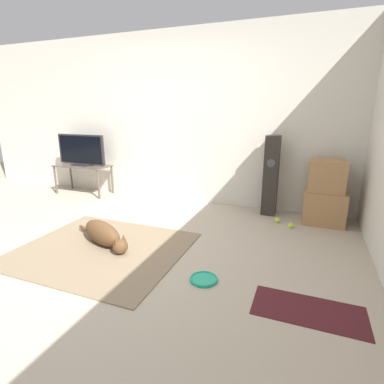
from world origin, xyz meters
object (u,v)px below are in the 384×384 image
Objects in this scene: tennis_ball_by_boxes at (291,225)px; tennis_ball_near_speaker at (277,220)px; tv_stand at (83,169)px; frisbee at (204,279)px; cardboard_box_lower at (324,207)px; floor_speaker at (271,176)px; cardboard_box_upper at (327,176)px; tv at (81,150)px; dog at (104,234)px.

tennis_ball_near_speaker is at bearing 143.91° from tennis_ball_by_boxes.
tv_stand is 14.59× the size of tennis_ball_near_speaker.
frisbee is at bearing -33.21° from tv_stand.
frisbee is 0.48× the size of cardboard_box_lower.
frisbee is 0.22× the size of floor_speaker.
tennis_ball_by_boxes reaches higher than frisbee.
tennis_ball_near_speaker reaches higher than frisbee.
cardboard_box_lower reaches higher than tennis_ball_by_boxes.
tennis_ball_near_speaker is (-0.53, -0.21, -0.59)m from cardboard_box_upper.
tv is 3.56m from tennis_ball_by_boxes.
floor_speaker reaches higher than cardboard_box_upper.
cardboard_box_lower is 0.61m from tennis_ball_near_speaker.
dog reaches higher than tennis_ball_by_boxes.
frisbee is at bearing -105.20° from tennis_ball_near_speaker.
cardboard_box_upper is 0.77m from tennis_ball_by_boxes.
cardboard_box_lower is 0.52× the size of tv_stand.
frisbee is 3.67× the size of tennis_ball_by_boxes.
cardboard_box_upper reaches higher than tv_stand.
cardboard_box_upper is 0.39× the size of floor_speaker.
floor_speaker is at bearing 117.36° from tennis_ball_near_speaker.
frisbee is 0.56× the size of cardboard_box_upper.
floor_speaker is 3.14m from tv_stand.
frisbee is 3.43m from tv_stand.
tv_stand is (-3.83, 0.01, -0.19)m from cardboard_box_upper.
floor_speaker is 16.55× the size of tennis_ball_near_speaker.
tennis_ball_by_boxes is (0.33, -0.43, -0.51)m from floor_speaker.
cardboard_box_upper is 6.50× the size of tennis_ball_near_speaker.
tv is 13.86× the size of tennis_ball_by_boxes.
tv is at bearing 90.00° from tv_stand.
dog is at bearing 167.94° from frisbee.
frisbee is 2.03m from floor_speaker.
floor_speaker reaches higher than tennis_ball_near_speaker.
cardboard_box_upper is 3.83m from tv.
dog is 3.59× the size of frisbee.
tv reaches higher than frisbee.
tennis_ball_by_boxes is at bearing -5.85° from tv.
cardboard_box_lower is 1.17× the size of cardboard_box_upper.
cardboard_box_lower is at bearing 21.21° from tennis_ball_near_speaker.
tv is (0.00, 0.00, 0.32)m from tv_stand.
tv_stand is at bearing 174.20° from tennis_ball_by_boxes.
cardboard_box_upper reaches higher than tennis_ball_near_speaker.
dog is 0.95× the size of tv.
tv is at bearing 146.75° from frisbee.
floor_speaker is 16.55× the size of tennis_ball_by_boxes.
floor_speaker is at bearing 1.39° from tv.
dog is 13.20× the size of tennis_ball_by_boxes.
frisbee is 1.70m from tennis_ball_near_speaker.
tennis_ball_by_boxes is (3.47, -0.36, -0.72)m from tv.
tv is at bearing 174.15° from tennis_ball_by_boxes.
tv_stand reaches higher than frisbee.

